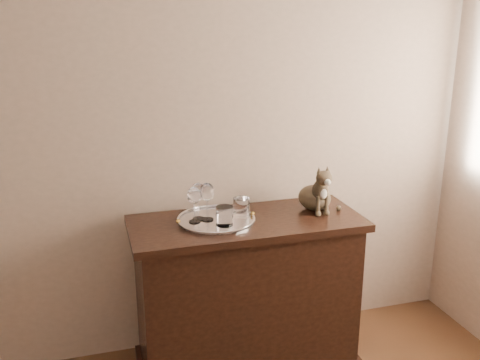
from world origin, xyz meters
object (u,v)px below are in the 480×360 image
at_px(wine_glass_c, 194,205).
at_px(tumbler_b, 225,216).
at_px(wine_glass_d, 207,201).
at_px(sideboard, 246,294).
at_px(tray, 216,220).
at_px(tumbler_c, 241,207).
at_px(cat, 315,186).
at_px(wine_glass_a, 198,201).

bearing_deg(wine_glass_c, tumbler_b, -32.15).
height_order(wine_glass_d, tumbler_b, wine_glass_d).
bearing_deg(sideboard, tray, 169.65).
height_order(sideboard, tray, tray).
bearing_deg(tumbler_c, tray, -176.57).
relative_size(wine_glass_c, cat, 0.71).
relative_size(tray, wine_glass_c, 2.17).
bearing_deg(wine_glass_d, wine_glass_c, -170.10).
distance_m(wine_glass_c, wine_glass_d, 0.07).
xyz_separation_m(wine_glass_a, wine_glass_c, (-0.03, -0.04, -0.00)).
height_order(tumbler_b, tumbler_c, same).
bearing_deg(tray, sideboard, -10.35).
xyz_separation_m(wine_glass_d, cat, (0.60, 0.02, 0.02)).
xyz_separation_m(wine_glass_c, tumbler_c, (0.25, 0.01, -0.04)).
relative_size(sideboard, wine_glass_a, 6.22).
bearing_deg(tray, wine_glass_c, -178.68).
relative_size(wine_glass_a, cat, 0.74).
height_order(tray, wine_glass_a, wine_glass_a).
relative_size(wine_glass_a, tumbler_c, 1.97).
height_order(sideboard, tumbler_b, tumbler_b).
xyz_separation_m(wine_glass_c, wine_glass_d, (0.07, 0.01, 0.01)).
bearing_deg(tumbler_b, wine_glass_d, 123.97).
relative_size(sideboard, cat, 4.60).
distance_m(tray, wine_glass_c, 0.15).
relative_size(sideboard, tray, 3.00).
bearing_deg(wine_glass_d, wine_glass_a, 150.06).
bearing_deg(cat, wine_glass_c, -179.66).
bearing_deg(wine_glass_d, tumbler_c, -0.41).
relative_size(tray, tumbler_c, 4.07).
xyz_separation_m(tray, cat, (0.55, 0.02, 0.13)).
relative_size(sideboard, wine_glass_d, 6.10).
xyz_separation_m(wine_glass_c, cat, (0.67, 0.03, 0.03)).
distance_m(sideboard, wine_glass_d, 0.57).
bearing_deg(tray, wine_glass_a, 158.60).
distance_m(wine_glass_a, tumbler_c, 0.23).
bearing_deg(cat, sideboard, -174.45).
bearing_deg(wine_glass_a, cat, -0.76).
bearing_deg(tumbler_c, wine_glass_d, 179.59).
distance_m(wine_glass_c, tumbler_c, 0.25).
bearing_deg(sideboard, wine_glass_a, 165.61).
bearing_deg(tray, wine_glass_d, 167.67).
height_order(tray, wine_glass_d, wine_glass_d).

